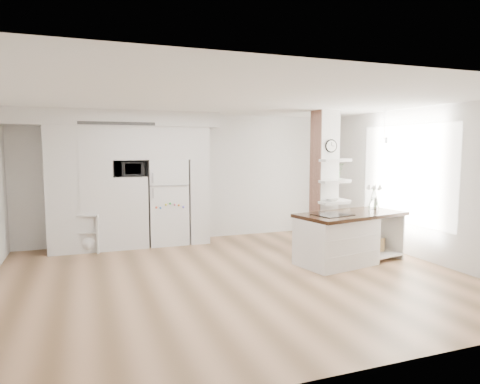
{
  "coord_description": "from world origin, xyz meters",
  "views": [
    {
      "loc": [
        -2.13,
        -6.05,
        2.0
      ],
      "look_at": [
        0.43,
        0.9,
        1.22
      ],
      "focal_mm": 32.0,
      "sensor_mm": 36.0,
      "label": 1
    }
  ],
  "objects_px": {
    "kitchen_island": "(341,238)",
    "floor_plant_a": "(334,232)",
    "refrigerator": "(167,202)",
    "bookshelf": "(85,236)"
  },
  "relations": [
    {
      "from": "kitchen_island",
      "to": "floor_plant_a",
      "type": "distance_m",
      "value": 1.7
    },
    {
      "from": "refrigerator",
      "to": "kitchen_island",
      "type": "bearing_deg",
      "value": -45.75
    },
    {
      "from": "refrigerator",
      "to": "floor_plant_a",
      "type": "bearing_deg",
      "value": -18.31
    },
    {
      "from": "kitchen_island",
      "to": "floor_plant_a",
      "type": "bearing_deg",
      "value": 50.46
    },
    {
      "from": "kitchen_island",
      "to": "floor_plant_a",
      "type": "height_order",
      "value": "kitchen_island"
    },
    {
      "from": "kitchen_island",
      "to": "floor_plant_a",
      "type": "xyz_separation_m",
      "value": [
        0.8,
        1.48,
        -0.23
      ]
    },
    {
      "from": "refrigerator",
      "to": "bookshelf",
      "type": "xyz_separation_m",
      "value": [
        -1.61,
        -0.19,
        -0.56
      ]
    },
    {
      "from": "refrigerator",
      "to": "kitchen_island",
      "type": "relative_size",
      "value": 0.85
    },
    {
      "from": "kitchen_island",
      "to": "floor_plant_a",
      "type": "relative_size",
      "value": 4.63
    },
    {
      "from": "refrigerator",
      "to": "floor_plant_a",
      "type": "relative_size",
      "value": 3.93
    }
  ]
}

